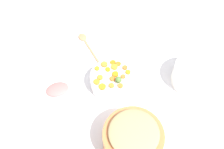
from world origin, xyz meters
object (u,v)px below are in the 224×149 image
(serving_bowl_carrots, at_px, (112,81))
(ham_plate, at_px, (58,91))
(casserole_dish, at_px, (196,75))
(wooden_spoon, at_px, (86,42))
(metal_pot, at_px, (132,140))

(serving_bowl_carrots, relative_size, ham_plate, 0.97)
(casserole_dish, bearing_deg, serving_bowl_carrots, 145.18)
(wooden_spoon, distance_m, ham_plate, 0.39)
(ham_plate, bearing_deg, serving_bowl_carrots, -30.46)
(metal_pot, xyz_separation_m, wooden_spoon, (0.20, 0.67, -0.06))
(ham_plate, bearing_deg, metal_pot, -75.50)
(casserole_dish, relative_size, ham_plate, 1.05)
(serving_bowl_carrots, relative_size, wooden_spoon, 0.75)
(wooden_spoon, xyz_separation_m, casserole_dish, (0.30, -0.62, 0.05))
(metal_pot, xyz_separation_m, ham_plate, (-0.12, 0.47, -0.06))
(wooden_spoon, bearing_deg, serving_bowl_carrots, -101.14)
(serving_bowl_carrots, height_order, metal_pot, metal_pot)
(serving_bowl_carrots, height_order, ham_plate, serving_bowl_carrots)
(casserole_dish, height_order, ham_plate, casserole_dish)
(serving_bowl_carrots, height_order, wooden_spoon, serving_bowl_carrots)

